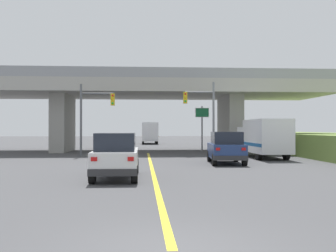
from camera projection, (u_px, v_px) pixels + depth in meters
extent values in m
plane|color=#424244|center=(148.00, 151.00, 38.80)|extent=(160.00, 160.00, 0.00)
cube|color=#A8A59E|center=(148.00, 90.00, 38.85)|extent=(35.03, 9.97, 1.19)
cube|color=#9A9891|center=(63.00, 123.00, 38.28)|extent=(1.39, 5.98, 5.47)
cube|color=#9A9891|center=(230.00, 124.00, 39.37)|extent=(1.39, 5.98, 5.47)
cube|color=gray|center=(148.00, 72.00, 34.03)|extent=(35.03, 0.20, 0.90)
cube|color=gray|center=(147.00, 85.00, 43.68)|extent=(35.03, 0.20, 0.90)
cube|color=yellow|center=(152.00, 169.00, 21.35)|extent=(0.20, 28.62, 0.01)
cube|color=silver|center=(116.00, 160.00, 17.62)|extent=(1.89, 4.77, 0.90)
cube|color=#1E232D|center=(116.00, 142.00, 17.27)|extent=(1.66, 2.63, 0.76)
cube|color=#2D2D30|center=(113.00, 173.00, 15.29)|extent=(1.92, 0.20, 0.28)
cube|color=red|center=(94.00, 159.00, 15.17)|extent=(0.24, 0.06, 0.16)
cube|color=red|center=(131.00, 159.00, 15.27)|extent=(0.24, 0.06, 0.16)
cylinder|color=black|center=(102.00, 166.00, 19.39)|extent=(0.26, 0.72, 0.72)
cylinder|color=black|center=(136.00, 166.00, 19.51)|extent=(0.26, 0.72, 0.72)
cylinder|color=black|center=(92.00, 175.00, 15.73)|extent=(0.26, 0.72, 0.72)
cylinder|color=black|center=(134.00, 174.00, 15.84)|extent=(0.26, 0.72, 0.72)
cube|color=navy|center=(226.00, 151.00, 24.93)|extent=(2.31, 4.40, 0.90)
cube|color=#1E232D|center=(226.00, 138.00, 24.61)|extent=(1.93, 2.47, 0.76)
cube|color=#2D2D30|center=(231.00, 158.00, 22.84)|extent=(2.04, 0.36, 0.28)
cube|color=red|center=(218.00, 149.00, 22.79)|extent=(0.24, 0.08, 0.16)
cube|color=red|center=(244.00, 149.00, 22.77)|extent=(0.24, 0.08, 0.16)
cylinder|color=black|center=(209.00, 156.00, 26.51)|extent=(0.31, 0.74, 0.72)
cylinder|color=black|center=(236.00, 156.00, 26.49)|extent=(0.31, 0.74, 0.72)
cylinder|color=black|center=(214.00, 160.00, 23.35)|extent=(0.31, 0.74, 0.72)
cylinder|color=black|center=(244.00, 160.00, 23.33)|extent=(0.31, 0.74, 0.72)
cube|color=silver|center=(253.00, 139.00, 32.51)|extent=(2.20, 2.00, 1.90)
cube|color=white|center=(267.00, 136.00, 28.99)|extent=(2.31, 5.06, 2.45)
cube|color=#195999|center=(267.00, 144.00, 28.98)|extent=(2.33, 4.96, 0.24)
cylinder|color=black|center=(241.00, 150.00, 32.43)|extent=(0.30, 0.90, 0.90)
cylinder|color=black|center=(265.00, 150.00, 32.56)|extent=(0.30, 0.90, 0.90)
cylinder|color=black|center=(259.00, 154.00, 27.65)|extent=(0.30, 0.90, 0.90)
cylinder|color=black|center=(286.00, 154.00, 27.78)|extent=(0.30, 0.90, 0.90)
cylinder|color=slate|center=(214.00, 119.00, 32.79)|extent=(0.18, 0.18, 6.12)
cylinder|color=slate|center=(199.00, 92.00, 32.72)|extent=(2.38, 0.12, 0.12)
cube|color=gold|center=(185.00, 98.00, 32.64)|extent=(0.32, 0.26, 0.96)
sphere|color=red|center=(185.00, 94.00, 32.49)|extent=(0.16, 0.16, 0.16)
sphere|color=gold|center=(185.00, 98.00, 32.49)|extent=(0.16, 0.16, 0.16)
sphere|color=green|center=(185.00, 101.00, 32.49)|extent=(0.16, 0.16, 0.16)
cylinder|color=#56595E|center=(81.00, 120.00, 31.32)|extent=(0.18, 0.18, 5.79)
cylinder|color=#56595E|center=(97.00, 93.00, 31.42)|extent=(2.51, 0.12, 0.12)
cube|color=gold|center=(113.00, 99.00, 31.50)|extent=(0.32, 0.26, 0.96)
sphere|color=red|center=(113.00, 96.00, 31.35)|extent=(0.16, 0.16, 0.16)
sphere|color=gold|center=(113.00, 99.00, 31.35)|extent=(0.16, 0.16, 0.16)
sphere|color=green|center=(113.00, 103.00, 31.35)|extent=(0.16, 0.16, 0.16)
cylinder|color=slate|center=(202.00, 129.00, 37.54)|extent=(0.14, 0.14, 4.37)
cube|color=#197242|center=(202.00, 113.00, 37.50)|extent=(1.23, 0.08, 0.81)
cube|color=white|center=(202.00, 113.00, 37.49)|extent=(1.31, 0.04, 0.89)
cube|color=silver|center=(149.00, 134.00, 61.23)|extent=(2.20, 2.00, 1.90)
cube|color=silver|center=(150.00, 132.00, 57.60)|extent=(2.31, 5.29, 2.68)
cube|color=#B26619|center=(150.00, 136.00, 57.59)|extent=(2.33, 5.18, 0.24)
cylinder|color=black|center=(143.00, 140.00, 61.16)|extent=(0.30, 0.90, 0.90)
cylinder|color=black|center=(156.00, 140.00, 61.29)|extent=(0.30, 0.90, 0.90)
cylinder|color=black|center=(143.00, 141.00, 56.20)|extent=(0.30, 0.90, 0.90)
cylinder|color=black|center=(157.00, 141.00, 56.34)|extent=(0.30, 0.90, 0.90)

